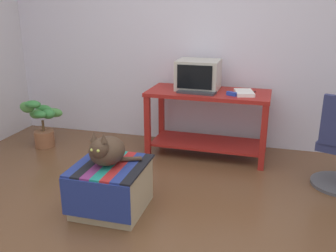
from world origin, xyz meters
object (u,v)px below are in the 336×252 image
book (244,93)px  potted_plant (43,122)px  tv_monitor (198,75)px  cat (106,150)px  ottoman_with_blanket (111,187)px  stapler (232,94)px  desk (208,112)px  keyboard (196,92)px

book → potted_plant: book is taller
tv_monitor → cat: bearing=-105.7°
potted_plant → ottoman_with_blanket: bearing=-39.5°
ottoman_with_blanket → stapler: 1.59m
book → desk: bearing=159.2°
stapler → potted_plant: bearing=120.6°
desk → ottoman_with_blanket: bearing=-110.7°
book → potted_plant: (-2.31, -0.21, -0.45)m
keyboard → book: (0.49, 0.08, 0.01)m
desk → stapler: 0.39m
tv_monitor → book: bearing=-13.2°
potted_plant → desk: bearing=7.7°
book → potted_plant: size_ratio=0.47×
cat → stapler: (0.84, 1.26, 0.23)m
keyboard → cat: size_ratio=1.01×
tv_monitor → book: size_ratio=1.66×
stapler → keyboard: bearing=116.1°
keyboard → book: book is taller
desk → stapler: (0.26, -0.14, 0.26)m
tv_monitor → keyboard: 0.26m
tv_monitor → desk: bearing=-29.8°
tv_monitor → ottoman_with_blanket: size_ratio=0.77×
desk → potted_plant: bearing=-171.4°
book → ottoman_with_blanket: (-0.93, -1.34, -0.55)m
keyboard → stapler: 0.37m
keyboard → cat: (-0.47, -1.27, -0.22)m
keyboard → cat: keyboard is taller
tv_monitor → potted_plant: (-1.79, -0.34, -0.58)m
desk → cat: size_ratio=3.33×
keyboard → potted_plant: keyboard is taller
tv_monitor → stapler: 0.47m
tv_monitor → potted_plant: size_ratio=0.79×
keyboard → cat: 1.37m
tv_monitor → stapler: (0.39, -0.22, -0.14)m
tv_monitor → ottoman_with_blanket: tv_monitor is taller
potted_plant → tv_monitor: bearing=10.7°
keyboard → potted_plant: (-1.82, -0.13, -0.44)m
ottoman_with_blanket → potted_plant: size_ratio=1.02×
book → potted_plant: 2.36m
stapler → ottoman_with_blanket: bearing=174.5°
desk → tv_monitor: bearing=150.2°
book → potted_plant: bearing=172.0°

